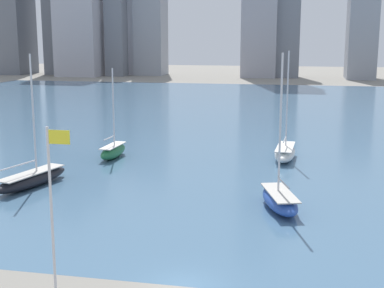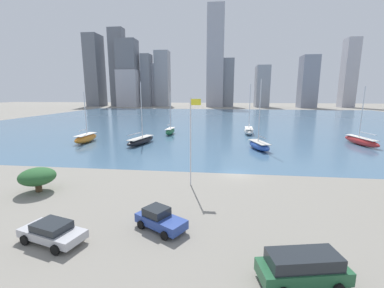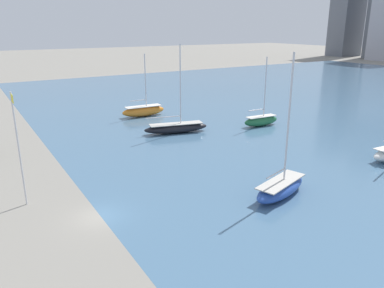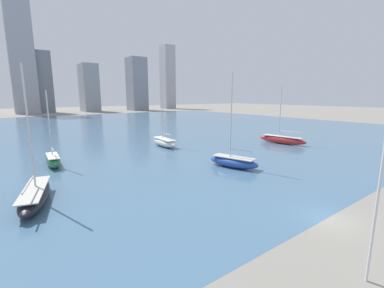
% 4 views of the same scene
% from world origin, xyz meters
% --- Properties ---
extents(ground_plane, '(500.00, 500.00, 0.00)m').
position_xyz_m(ground_plane, '(0.00, 0.00, 0.00)').
color(ground_plane, gray).
extents(harbor_water, '(180.00, 140.00, 0.00)m').
position_xyz_m(harbor_water, '(0.00, 70.00, 0.00)').
color(harbor_water, '#476B89').
rests_on(harbor_water, ground_plane).
extents(flag_pole, '(1.24, 0.14, 10.29)m').
position_xyz_m(flag_pole, '(-5.62, -4.97, 5.62)').
color(flag_pole, silver).
rests_on(flag_pole, ground_plane).
extents(yard_shrub, '(3.78, 3.78, 2.67)m').
position_xyz_m(yard_shrub, '(-22.23, -9.06, 1.71)').
color(yard_shrub, '#4C3823').
rests_on(yard_shrub, ground_plane).
extents(distant_city_skyline, '(205.48, 24.53, 74.53)m').
position_xyz_m(distant_city_skyline, '(-35.80, 170.02, 24.79)').
color(distant_city_skyline, slate).
rests_on(distant_city_skyline, ground_plane).
extents(sailboat_white, '(2.79, 8.42, 13.02)m').
position_xyz_m(sailboat_white, '(4.89, 35.33, 0.92)').
color(sailboat_white, white).
rests_on(sailboat_white, harbor_water).
extents(sailboat_red, '(3.42, 10.54, 12.15)m').
position_xyz_m(sailboat_red, '(26.88, 22.96, 0.91)').
color(sailboat_red, '#B72828').
rests_on(sailboat_red, harbor_water).
extents(sailboat_blue, '(4.52, 7.91, 13.33)m').
position_xyz_m(sailboat_blue, '(5.03, 15.90, 0.88)').
color(sailboat_blue, '#284CA8').
rests_on(sailboat_blue, harbor_water).
extents(sailboat_green, '(2.15, 6.45, 10.93)m').
position_xyz_m(sailboat_green, '(-15.80, 31.92, 0.93)').
color(sailboat_green, '#236B3D').
rests_on(sailboat_green, harbor_water).
extents(sailboat_black, '(4.52, 9.99, 13.03)m').
position_xyz_m(sailboat_black, '(-19.35, 18.20, 0.84)').
color(sailboat_black, black).
rests_on(sailboat_black, harbor_water).
extents(sailboat_orange, '(2.58, 7.97, 10.94)m').
position_xyz_m(sailboat_orange, '(-31.97, 18.58, 1.00)').
color(sailboat_orange, orange).
rests_on(sailboat_orange, harbor_water).
extents(parked_pickup_blue, '(4.59, 3.76, 1.72)m').
position_xyz_m(parked_pickup_blue, '(-6.87, -15.26, 0.85)').
color(parked_pickup_blue, '#284293').
rests_on(parked_pickup_blue, ground_plane).
extents(parked_suv_green, '(5.34, 3.00, 1.87)m').
position_xyz_m(parked_suv_green, '(2.73, -20.15, 1.01)').
color(parked_suv_green, '#235B38').
rests_on(parked_suv_green, ground_plane).
extents(parked_sedan_silver, '(5.31, 3.35, 1.52)m').
position_xyz_m(parked_sedan_silver, '(-14.28, -18.00, 0.80)').
color(parked_sedan_silver, '#B7B7BC').
rests_on(parked_sedan_silver, ground_plane).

